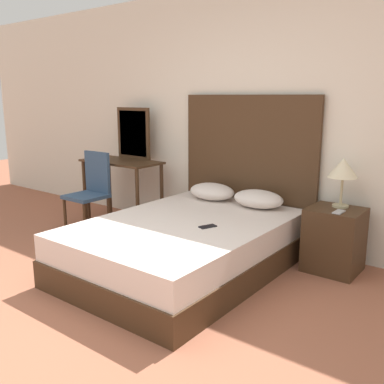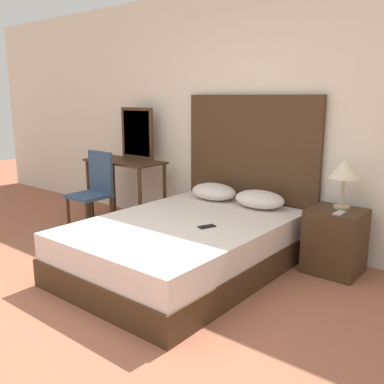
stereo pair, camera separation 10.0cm
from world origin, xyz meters
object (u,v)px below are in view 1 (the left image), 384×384
(nightstand, at_px, (334,240))
(chair, at_px, (91,188))
(bed, at_px, (185,246))
(vanity_desk, at_px, (122,172))
(phone_on_bed, at_px, (208,226))
(table_lamp, at_px, (343,169))
(phone_on_nightstand, at_px, (339,212))

(nightstand, relative_size, chair, 0.62)
(bed, relative_size, vanity_desk, 2.09)
(phone_on_bed, xyz_separation_m, table_lamp, (0.82, 0.92, 0.46))
(phone_on_bed, distance_m, vanity_desk, 1.98)
(table_lamp, bearing_deg, chair, -166.38)
(bed, relative_size, table_lamp, 4.76)
(nightstand, bearing_deg, chair, -168.14)
(chair, bearing_deg, bed, -9.16)
(table_lamp, bearing_deg, phone_on_nightstand, -74.35)
(vanity_desk, relative_size, chair, 1.10)
(phone_on_bed, relative_size, nightstand, 0.28)
(bed, xyz_separation_m, vanity_desk, (-1.57, 0.72, 0.42))
(phone_on_bed, distance_m, phone_on_nightstand, 1.14)
(phone_on_bed, height_order, table_lamp, table_lamp)
(vanity_desk, bearing_deg, table_lamp, 4.05)
(nightstand, height_order, chair, chair)
(bed, bearing_deg, chair, 170.84)
(table_lamp, xyz_separation_m, vanity_desk, (-2.65, -0.19, -0.28))
(phone_on_nightstand, xyz_separation_m, chair, (-2.73, -0.45, -0.06))
(bed, relative_size, phone_on_nightstand, 14.15)
(phone_on_nightstand, relative_size, vanity_desk, 0.15)
(table_lamp, xyz_separation_m, phone_on_nightstand, (0.05, -0.20, -0.34))
(bed, height_order, nightstand, nightstand)
(phone_on_bed, relative_size, table_lamp, 0.37)
(vanity_desk, bearing_deg, nightstand, 2.17)
(nightstand, height_order, vanity_desk, vanity_desk)
(phone_on_nightstand, distance_m, vanity_desk, 2.70)
(chair, bearing_deg, phone_on_nightstand, 9.40)
(phone_on_bed, height_order, chair, chair)
(phone_on_nightstand, bearing_deg, chair, -170.60)
(phone_on_bed, relative_size, phone_on_nightstand, 1.10)
(table_lamp, distance_m, vanity_desk, 2.67)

